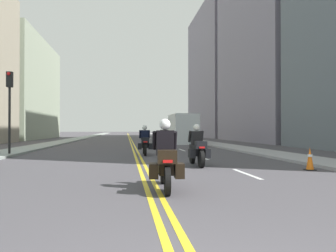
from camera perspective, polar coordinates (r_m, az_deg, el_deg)
The scene contains 16 objects.
ground_plane at distance 49.98m, azimuth -6.54°, elevation -2.15°, with size 264.00×264.00×0.00m, color #474349.
sidewalk_left at distance 50.42m, azimuth -14.85°, elevation -2.05°, with size 2.13×144.00×0.12m, color #919992.
sidewalk_right at distance 50.59m, azimuth 1.75°, elevation -2.06°, with size 2.13×144.00×0.12m, color #9E9B9E.
centreline_yellow_inner at distance 49.98m, azimuth -6.67°, elevation -2.14°, with size 0.12×132.00×0.01m, color yellow.
centreline_yellow_outer at distance 49.98m, azimuth -6.40°, elevation -2.14°, with size 0.12×132.00×0.01m, color yellow.
lane_dashes_white at distance 31.21m, azimuth -0.38°, elevation -3.10°, with size 0.14×56.40×0.01m.
building_right_1 at distance 42.57m, azimuth 18.10°, elevation 18.38°, with size 8.95×18.27×30.36m.
building_left_2 at distance 53.02m, azimuth -24.84°, elevation 5.71°, with size 8.77×20.67×14.25m.
building_right_2 at distance 60.74m, azimuth 9.78°, elevation 8.84°, with size 9.51×20.81×22.59m.
motorcycle_0 at distance 7.64m, azimuth -0.47°, elevation -6.03°, with size 0.78×2.20×1.63m.
motorcycle_1 at distance 12.63m, azimuth 5.02°, elevation -3.94°, with size 0.77×2.18×1.59m.
motorcycle_2 at distance 17.86m, azimuth -4.01°, elevation -2.91°, with size 0.76×2.10×1.61m.
motorcycle_3 at distance 23.28m, azimuth -0.59°, elevation -2.35°, with size 0.78×2.24×1.61m.
traffic_cone_0 at distance 12.29m, azimuth 23.15°, elevation -5.18°, with size 0.32×0.32×0.78m.
traffic_light_near at distance 19.23m, azimuth -25.52°, elevation 4.48°, with size 0.28×0.38×4.38m.
parked_truck at distance 32.50m, azimuth 2.39°, elevation -0.76°, with size 2.20×6.50×2.80m.
Camera 1 is at (-0.60, -1.96, 1.39)m, focal length 35.56 mm.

